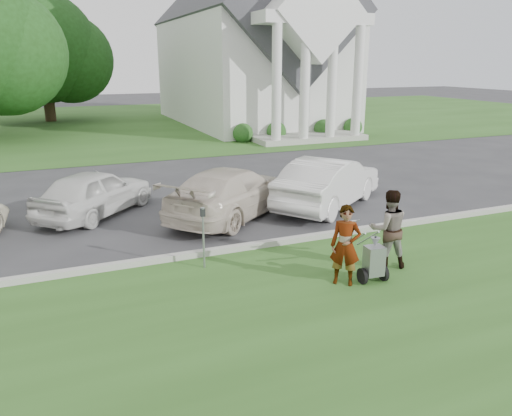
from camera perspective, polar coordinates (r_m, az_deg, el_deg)
ground at (r=11.29m, az=1.08°, el=-5.57°), size 120.00×120.00×0.00m
grass_strip at (r=8.88m, az=9.00°, el=-12.20°), size 80.00×7.00×0.01m
church_lawn at (r=37.07m, az=-16.05°, el=9.30°), size 80.00×30.00×0.01m
curb at (r=11.73m, az=0.00°, el=-4.30°), size 80.00×0.18×0.15m
church at (r=35.30m, az=-0.53°, el=19.25°), size 9.19×19.00×24.10m
tree_back at (r=39.58m, az=-23.15°, el=15.94°), size 9.61×7.60×8.89m
striping_cart at (r=10.15m, az=13.28°, el=-5.97°), size 0.57×1.12×1.02m
person_left at (r=9.81m, az=10.18°, el=-4.31°), size 0.69×0.66×1.60m
person_right at (r=10.82m, az=14.89°, el=-2.38°), size 0.98×0.86×1.68m
parking_meter_near at (r=10.44m, az=-6.05°, el=-2.57°), size 0.10×0.09×1.34m
car_b at (r=14.82m, az=-17.96°, el=1.72°), size 3.84×3.91×1.33m
car_c at (r=14.00m, az=-2.74°, el=1.81°), size 4.96×4.52×1.39m
car_d at (r=15.08m, az=8.28°, el=2.93°), size 4.61×3.92×1.49m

